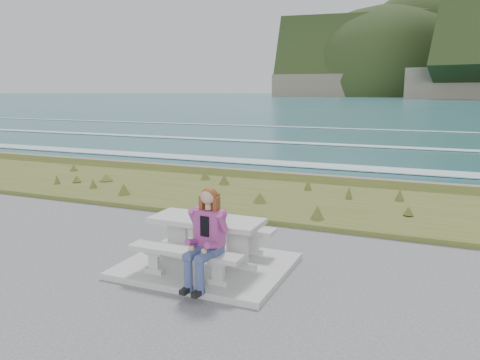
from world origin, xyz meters
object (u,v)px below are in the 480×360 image
Objects in this scene: picnic_table at (207,228)px; seated_woman at (204,251)px; bench_landward at (185,256)px; bench_seaward at (225,230)px.

seated_woman reaches higher than picnic_table.
picnic_table is at bearing 120.28° from seated_woman.
bench_landward is 0.44m from seated_woman.
bench_landward is 1.00× the size of bench_seaward.
picnic_table reaches higher than bench_landward.
bench_seaward is at bearing 90.00° from bench_landward.
seated_woman is at bearing -65.31° from picnic_table.
seated_woman is (0.38, -0.83, -0.06)m from picnic_table.
bench_seaward is 1.59m from seated_woman.
bench_landward is at bearing -90.00° from picnic_table.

